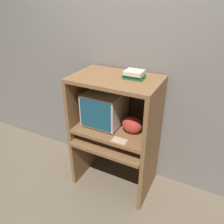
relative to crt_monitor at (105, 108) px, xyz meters
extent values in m
plane|color=#756651|center=(0.14, -0.31, -0.96)|extent=(12.00, 12.00, 0.00)
cube|color=gray|center=(0.14, 0.32, 0.34)|extent=(6.00, 0.06, 2.60)
cube|color=brown|center=(-0.28, -0.02, -0.65)|extent=(0.04, 0.57, 0.63)
cube|color=brown|center=(0.55, -0.02, -0.65)|extent=(0.04, 0.57, 0.63)
cube|color=brown|center=(0.14, -0.13, -0.35)|extent=(0.79, 0.42, 0.04)
cube|color=brown|center=(-0.28, -0.02, -0.26)|extent=(0.04, 0.57, 0.14)
cube|color=brown|center=(0.55, -0.02, -0.26)|extent=(0.04, 0.57, 0.14)
cube|color=brown|center=(0.14, -0.02, -0.21)|extent=(0.79, 0.57, 0.04)
cube|color=brown|center=(-0.28, -0.02, 0.09)|extent=(0.04, 0.57, 0.55)
cube|color=brown|center=(0.55, -0.02, 0.09)|extent=(0.04, 0.57, 0.55)
cube|color=brown|center=(0.14, -0.02, 0.35)|extent=(0.79, 0.57, 0.04)
cube|color=#48321E|center=(0.14, 0.25, 0.09)|extent=(0.79, 0.01, 0.55)
cylinder|color=beige|center=(0.00, 0.00, -0.18)|extent=(0.22, 0.22, 0.02)
cube|color=beige|center=(0.00, 0.00, 0.00)|extent=(0.39, 0.40, 0.34)
cube|color=navy|center=(0.00, -0.20, 0.00)|extent=(0.35, 0.01, 0.31)
cube|color=beige|center=(0.01, -0.12, -0.32)|extent=(0.47, 0.14, 0.02)
cube|color=silver|center=(0.01, -0.12, -0.31)|extent=(0.44, 0.11, 0.01)
ellipsoid|color=black|center=(0.33, -0.13, -0.31)|extent=(0.07, 0.05, 0.03)
ellipsoid|color=#BC382D|center=(0.34, -0.05, -0.10)|extent=(0.21, 0.16, 0.17)
cube|color=#236638|center=(0.31, 0.02, 0.39)|extent=(0.19, 0.12, 0.04)
cube|color=beige|center=(0.31, 0.02, 0.43)|extent=(0.17, 0.15, 0.04)
cube|color=#CCB28C|center=(0.29, -0.24, -0.19)|extent=(0.15, 0.10, 0.00)
camera|label=1|loc=(1.02, -1.82, 1.06)|focal=35.00mm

